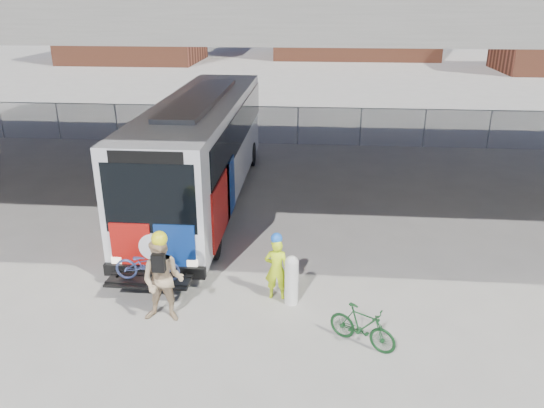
# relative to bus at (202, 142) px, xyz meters

# --- Properties ---
(ground) EXTENTS (160.00, 160.00, 0.00)m
(ground) POSITION_rel_bus_xyz_m (2.00, -4.23, -2.11)
(ground) COLOR #9E9991
(ground) RESTS_ON ground
(bus) EXTENTS (2.67, 12.90, 3.69)m
(bus) POSITION_rel_bus_xyz_m (0.00, 0.00, 0.00)
(bus) COLOR silver
(bus) RESTS_ON ground
(overpass) EXTENTS (40.00, 16.00, 7.95)m
(overpass) POSITION_rel_bus_xyz_m (2.00, -0.23, 4.43)
(overpass) COLOR #605E59
(overpass) RESTS_ON ground
(chainlink_fence) EXTENTS (30.00, 0.06, 30.00)m
(chainlink_fence) POSITION_rel_bus_xyz_m (2.00, 7.77, -0.69)
(chainlink_fence) COLOR gray
(chainlink_fence) RESTS_ON ground
(brick_buildings) EXTENTS (54.00, 22.00, 12.00)m
(brick_buildings) POSITION_rel_bus_xyz_m (3.23, 44.00, 3.31)
(brick_buildings) COLOR brown
(brick_buildings) RESTS_ON ground
(bollard) EXTENTS (0.32, 0.32, 1.24)m
(bollard) POSITION_rel_bus_xyz_m (3.41, -6.55, -1.45)
(bollard) COLOR white
(bollard) RESTS_ON ground
(cyclist_hivis) EXTENTS (0.57, 0.37, 1.71)m
(cyclist_hivis) POSITION_rel_bus_xyz_m (3.04, -6.34, -1.29)
(cyclist_hivis) COLOR #DAFF1A
(cyclist_hivis) RESTS_ON ground
(cyclist_tan) EXTENTS (0.97, 0.76, 2.18)m
(cyclist_tan) POSITION_rel_bus_xyz_m (0.63, -7.48, -1.08)
(cyclist_tan) COLOR tan
(cyclist_tan) RESTS_ON ground
(bike_parked) EXTENTS (1.51, 1.15, 0.91)m
(bike_parked) POSITION_rel_bus_xyz_m (4.95, -8.05, -1.66)
(bike_parked) COLOR #15421D
(bike_parked) RESTS_ON ground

